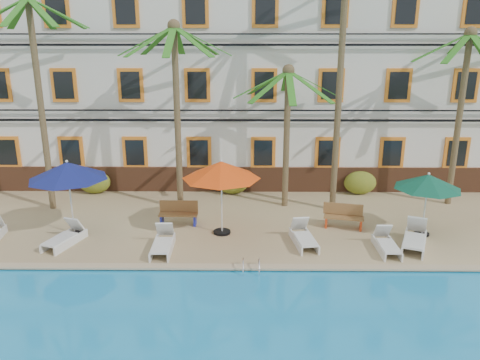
{
  "coord_description": "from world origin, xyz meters",
  "views": [
    {
      "loc": [
        0.62,
        -14.33,
        7.21
      ],
      "look_at": [
        0.46,
        3.0,
        2.0
      ],
      "focal_mm": 35.0,
      "sensor_mm": 36.0,
      "label": 1
    }
  ],
  "objects_px": {
    "palm_b": "(176,91)",
    "lounger_b": "(65,237)",
    "lounger_f": "(415,239)",
    "umbrella_green": "(428,182)",
    "palm_c": "(287,115)",
    "lounger_c": "(163,243)",
    "pool_ladder": "(251,269)",
    "bench_right": "(344,216)",
    "palm_d": "(342,50)",
    "lounger_d": "(303,237)",
    "umbrella_red": "(221,170)",
    "palm_e": "(462,93)",
    "umbrella_blue": "(68,171)",
    "bench_left": "(179,213)",
    "lounger_e": "(386,244)",
    "palm_a": "(37,76)"
  },
  "relations": [
    {
      "from": "palm_b",
      "to": "lounger_b",
      "type": "height_order",
      "value": "palm_b"
    },
    {
      "from": "lounger_f",
      "to": "umbrella_green",
      "type": "bearing_deg",
      "value": 58.33
    },
    {
      "from": "palm_c",
      "to": "lounger_c",
      "type": "relative_size",
      "value": 3.27
    },
    {
      "from": "lounger_b",
      "to": "pool_ladder",
      "type": "xyz_separation_m",
      "value": [
        6.56,
        -1.84,
        -0.27
      ]
    },
    {
      "from": "palm_b",
      "to": "bench_right",
      "type": "bearing_deg",
      "value": -17.77
    },
    {
      "from": "palm_b",
      "to": "lounger_b",
      "type": "relative_size",
      "value": 4.06
    },
    {
      "from": "palm_d",
      "to": "lounger_d",
      "type": "xyz_separation_m",
      "value": [
        -1.67,
        -3.59,
        -6.3
      ]
    },
    {
      "from": "lounger_b",
      "to": "lounger_d",
      "type": "xyz_separation_m",
      "value": [
        8.44,
        0.1,
        0.01
      ]
    },
    {
      "from": "umbrella_red",
      "to": "bench_right",
      "type": "xyz_separation_m",
      "value": [
        4.67,
        0.63,
        -1.98
      ]
    },
    {
      "from": "palm_e",
      "to": "lounger_c",
      "type": "bearing_deg",
      "value": -157.28
    },
    {
      "from": "umbrella_blue",
      "to": "umbrella_green",
      "type": "relative_size",
      "value": 1.18
    },
    {
      "from": "palm_e",
      "to": "bench_left",
      "type": "bearing_deg",
      "value": -167.75
    },
    {
      "from": "palm_c",
      "to": "bench_right",
      "type": "xyz_separation_m",
      "value": [
        2.07,
        -2.48,
        -3.52
      ]
    },
    {
      "from": "umbrella_green",
      "to": "bench_right",
      "type": "bearing_deg",
      "value": 165.84
    },
    {
      "from": "umbrella_green",
      "to": "lounger_c",
      "type": "bearing_deg",
      "value": -171.22
    },
    {
      "from": "palm_e",
      "to": "lounger_e",
      "type": "height_order",
      "value": "palm_e"
    },
    {
      "from": "palm_d",
      "to": "umbrella_blue",
      "type": "bearing_deg",
      "value": -164.86
    },
    {
      "from": "palm_d",
      "to": "bench_left",
      "type": "bearing_deg",
      "value": -164.68
    },
    {
      "from": "umbrella_red",
      "to": "palm_c",
      "type": "bearing_deg",
      "value": 50.01
    },
    {
      "from": "palm_a",
      "to": "umbrella_red",
      "type": "bearing_deg",
      "value": -19.89
    },
    {
      "from": "lounger_b",
      "to": "bench_right",
      "type": "height_order",
      "value": "bench_right"
    },
    {
      "from": "umbrella_red",
      "to": "lounger_b",
      "type": "bearing_deg",
      "value": -169.28
    },
    {
      "from": "palm_e",
      "to": "lounger_e",
      "type": "distance_m",
      "value": 7.89
    },
    {
      "from": "palm_c",
      "to": "palm_a",
      "type": "bearing_deg",
      "value": -177.61
    },
    {
      "from": "umbrella_blue",
      "to": "lounger_e",
      "type": "height_order",
      "value": "umbrella_blue"
    },
    {
      "from": "palm_a",
      "to": "umbrella_green",
      "type": "height_order",
      "value": "palm_a"
    },
    {
      "from": "palm_b",
      "to": "pool_ladder",
      "type": "height_order",
      "value": "palm_b"
    },
    {
      "from": "umbrella_red",
      "to": "lounger_c",
      "type": "bearing_deg",
      "value": -142.12
    },
    {
      "from": "bench_left",
      "to": "umbrella_blue",
      "type": "bearing_deg",
      "value": -165.15
    },
    {
      "from": "lounger_b",
      "to": "umbrella_blue",
      "type": "bearing_deg",
      "value": 91.08
    },
    {
      "from": "lounger_d",
      "to": "pool_ladder",
      "type": "xyz_separation_m",
      "value": [
        -1.88,
        -1.94,
        -0.28
      ]
    },
    {
      "from": "lounger_f",
      "to": "pool_ladder",
      "type": "relative_size",
      "value": 2.89
    },
    {
      "from": "umbrella_red",
      "to": "palm_a",
      "type": "bearing_deg",
      "value": 160.11
    },
    {
      "from": "lounger_e",
      "to": "palm_b",
      "type": "bearing_deg",
      "value": 151.11
    },
    {
      "from": "palm_a",
      "to": "lounger_c",
      "type": "xyz_separation_m",
      "value": [
        5.46,
        -4.21,
        -5.31
      ]
    },
    {
      "from": "palm_d",
      "to": "lounger_e",
      "type": "distance_m",
      "value": 7.62
    },
    {
      "from": "umbrella_red",
      "to": "lounger_d",
      "type": "xyz_separation_m",
      "value": [
        2.93,
        -0.95,
        -2.17
      ]
    },
    {
      "from": "palm_a",
      "to": "umbrella_blue",
      "type": "bearing_deg",
      "value": -55.74
    },
    {
      "from": "umbrella_red",
      "to": "lounger_d",
      "type": "relative_size",
      "value": 1.5
    },
    {
      "from": "lounger_c",
      "to": "lounger_f",
      "type": "height_order",
      "value": "lounger_f"
    },
    {
      "from": "palm_a",
      "to": "bench_left",
      "type": "xyz_separation_m",
      "value": [
        5.68,
        -1.78,
        -5.12
      ]
    },
    {
      "from": "palm_c",
      "to": "umbrella_green",
      "type": "height_order",
      "value": "palm_c"
    },
    {
      "from": "lounger_e",
      "to": "bench_right",
      "type": "distance_m",
      "value": 2.35
    },
    {
      "from": "palm_b",
      "to": "lounger_f",
      "type": "bearing_deg",
      "value": -24.02
    },
    {
      "from": "palm_d",
      "to": "lounger_b",
      "type": "xyz_separation_m",
      "value": [
        -10.11,
        -3.69,
        -6.31
      ]
    },
    {
      "from": "palm_a",
      "to": "palm_c",
      "type": "xyz_separation_m",
      "value": [
        10.03,
        0.42,
        -1.6
      ]
    },
    {
      "from": "lounger_f",
      "to": "bench_right",
      "type": "height_order",
      "value": "lounger_f"
    },
    {
      "from": "palm_d",
      "to": "lounger_e",
      "type": "relative_size",
      "value": 6.19
    },
    {
      "from": "lounger_d",
      "to": "lounger_b",
      "type": "bearing_deg",
      "value": -179.35
    },
    {
      "from": "palm_d",
      "to": "pool_ladder",
      "type": "bearing_deg",
      "value": -122.7
    }
  ]
}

